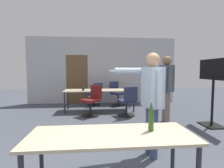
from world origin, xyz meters
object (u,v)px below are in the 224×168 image
person_far_watching (166,83)px  office_chair_near_pushed (128,102)px  person_near_casual (151,94)px  drink_cup (83,89)px  office_chair_far_right (95,95)px  office_chair_mid_tucked (117,94)px  tv_screen (213,84)px  office_chair_side_rolled (92,101)px  beer_bottle (151,117)px

person_far_watching → office_chair_near_pushed: 1.32m
person_near_casual → drink_cup: person_near_casual is taller
person_far_watching → office_chair_far_right: (-1.89, 2.46, -0.65)m
person_near_casual → office_chair_near_pushed: bearing=-10.2°
person_near_casual → office_chair_far_right: size_ratio=1.83×
office_chair_far_right → person_near_casual: bearing=-118.6°
office_chair_mid_tucked → person_near_casual: bearing=55.2°
tv_screen → drink_cup: bearing=-118.6°
tv_screen → person_far_watching: bearing=-110.4°
tv_screen → office_chair_far_right: bearing=-134.0°
office_chair_side_rolled → office_chair_mid_tucked: bearing=-78.1°
office_chair_far_right → office_chair_mid_tucked: (0.89, 0.02, 0.02)m
tv_screen → beer_bottle: size_ratio=5.03×
person_near_casual → office_chair_side_rolled: person_near_casual is taller
person_far_watching → drink_cup: bearing=60.7°
office_chair_far_right → office_chair_side_rolled: bearing=-134.0°
beer_bottle → drink_cup: (-1.03, 4.04, -0.10)m
person_far_watching → office_chair_mid_tucked: bearing=24.8°
office_chair_near_pushed → office_chair_side_rolled: size_ratio=0.98×
person_near_casual → office_chair_mid_tucked: bearing=-7.9°
tv_screen → office_chair_mid_tucked: size_ratio=1.78×
office_chair_side_rolled → office_chair_far_right: size_ratio=1.03×
beer_bottle → office_chair_far_right: bearing=97.3°
office_chair_mid_tucked → drink_cup: (-1.27, -1.06, 0.34)m
person_far_watching → tv_screen: bearing=-107.7°
tv_screen → person_near_casual: size_ratio=1.01×
person_near_casual → office_chair_mid_tucked: person_near_casual is taller
person_far_watching → office_chair_side_rolled: 2.27m
person_near_casual → office_chair_side_rolled: 2.93m
office_chair_side_rolled → office_chair_mid_tucked: (0.97, 1.57, 0.00)m
person_far_watching → office_chair_far_right: size_ratio=1.94×
office_chair_mid_tucked → beer_bottle: bearing=52.0°
person_far_watching → beer_bottle: 2.90m
office_chair_mid_tucked → drink_cup: size_ratio=8.21×
person_far_watching → beer_bottle: size_ratio=5.29×
office_chair_near_pushed → beer_bottle: beer_bottle is taller
beer_bottle → drink_cup: bearing=104.4°
office_chair_near_pushed → drink_cup: size_ratio=7.98×
tv_screen → office_chair_side_rolled: bearing=-113.3°
person_far_watching → office_chair_side_rolled: person_far_watching is taller
tv_screen → office_chair_near_pushed: bearing=-119.7°
person_near_casual → office_chair_near_pushed: person_near_casual is taller
person_far_watching → office_chair_near_pushed: person_far_watching is taller
tv_screen → office_chair_side_rolled: 3.37m
office_chair_far_right → office_chair_mid_tucked: office_chair_mid_tucked is taller
tv_screen → person_near_casual: 2.46m
office_chair_near_pushed → beer_bottle: (-0.35, -3.33, 0.46)m
office_chair_far_right → tv_screen: bearing=-84.9°
person_far_watching → drink_cup: size_ratio=15.42×
person_far_watching → person_near_casual: (-0.97, -1.77, -0.05)m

